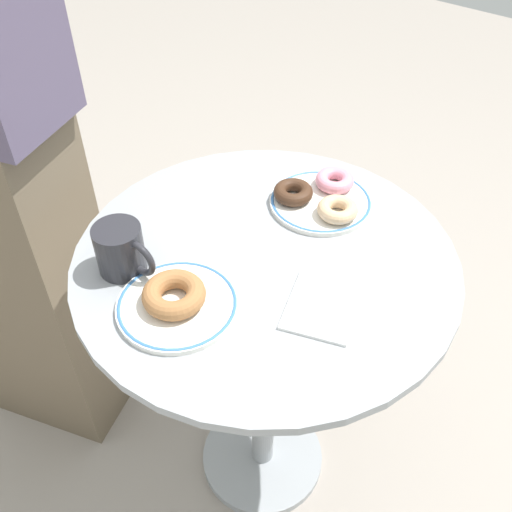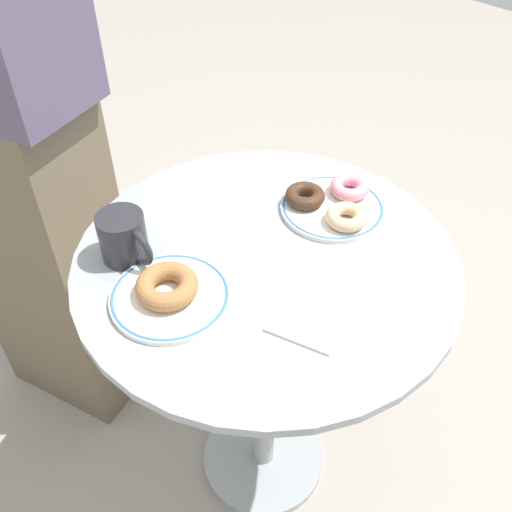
% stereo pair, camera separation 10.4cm
% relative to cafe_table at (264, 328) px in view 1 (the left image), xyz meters
% --- Properties ---
extents(ground_plane, '(7.00, 7.00, 0.02)m').
position_rel_cafe_table_xyz_m(ground_plane, '(0.00, 0.00, -0.56)').
color(ground_plane, '#9E9389').
extents(cafe_table, '(0.71, 0.71, 0.76)m').
position_rel_cafe_table_xyz_m(cafe_table, '(0.00, 0.00, 0.00)').
color(cafe_table, '#999EA3').
rests_on(cafe_table, ground).
extents(plate_left, '(0.20, 0.20, 0.01)m').
position_rel_cafe_table_xyz_m(plate_left, '(-0.19, 0.04, 0.21)').
color(plate_left, white).
rests_on(plate_left, cafe_table).
extents(plate_right, '(0.21, 0.21, 0.01)m').
position_rel_cafe_table_xyz_m(plate_right, '(0.19, 0.01, 0.21)').
color(plate_right, white).
rests_on(plate_right, cafe_table).
extents(donut_cinnamon, '(0.14, 0.14, 0.03)m').
position_rel_cafe_table_xyz_m(donut_cinnamon, '(-0.19, 0.04, 0.23)').
color(donut_cinnamon, '#A36B3D').
rests_on(donut_cinnamon, plate_left).
extents(donut_pink_frosted, '(0.09, 0.09, 0.03)m').
position_rel_cafe_table_xyz_m(donut_pink_frosted, '(0.25, 0.01, 0.23)').
color(donut_pink_frosted, pink).
rests_on(donut_pink_frosted, plate_right).
extents(donut_chocolate, '(0.11, 0.11, 0.03)m').
position_rel_cafe_table_xyz_m(donut_chocolate, '(0.16, 0.05, 0.23)').
color(donut_chocolate, '#422819').
rests_on(donut_chocolate, plate_right).
extents(donut_glazed, '(0.09, 0.09, 0.03)m').
position_rel_cafe_table_xyz_m(donut_glazed, '(0.17, -0.05, 0.23)').
color(donut_glazed, '#E0B789').
rests_on(donut_glazed, plate_right).
extents(paper_napkin, '(0.17, 0.15, 0.01)m').
position_rel_cafe_table_xyz_m(paper_napkin, '(-0.04, -0.15, 0.21)').
color(paper_napkin, white).
rests_on(paper_napkin, cafe_table).
extents(coffee_mug, '(0.09, 0.13, 0.09)m').
position_rel_cafe_table_xyz_m(coffee_mug, '(-0.18, 0.18, 0.25)').
color(coffee_mug, '#28282D').
rests_on(coffee_mug, cafe_table).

